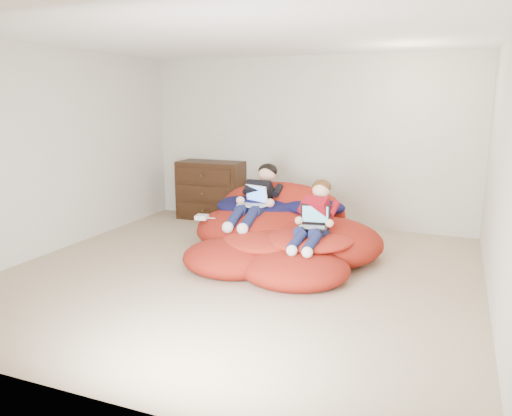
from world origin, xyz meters
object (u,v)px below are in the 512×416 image
Objects in this scene: beanbag_pile at (280,233)px; laptop_black at (314,221)px; laptop_white at (254,200)px; older_boy at (258,196)px; younger_boy at (315,215)px; dresser at (211,190)px.

beanbag_pile is 0.77m from laptop_black.
beanbag_pile is 6.46× the size of laptop_white.
older_boy is 1.27× the size of younger_boy.
dresser reaches higher than beanbag_pile.
younger_boy is 1.02m from laptop_white.
younger_boy is at bearing -36.23° from beanbag_pile.
younger_boy is (2.19, -1.76, 0.16)m from dresser.
laptop_black is at bearing -29.37° from laptop_white.
laptop_black is (2.19, -1.82, 0.10)m from dresser.
younger_boy is (0.54, -0.40, 0.36)m from beanbag_pile.
laptop_black is at bearing -90.00° from younger_boy.
beanbag_pile is 0.53m from laptop_white.
older_boy reaches higher than younger_boy.
laptop_black is (0.54, -0.46, 0.31)m from beanbag_pile.
beanbag_pile is at bearing -26.30° from older_boy.
dresser is 1.75m from older_boy.
dresser reaches higher than laptop_white.
beanbag_pile is 2.46× the size of younger_boy.
younger_boy is at bearing -32.45° from older_boy.
older_boy is at bearing 147.55° from younger_boy.
laptop_white is at bearing -45.69° from dresser.
older_boy is at bearing 153.70° from beanbag_pile.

